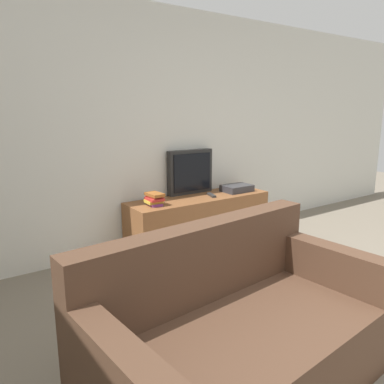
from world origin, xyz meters
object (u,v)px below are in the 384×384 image
at_px(tv_stand, 199,220).
at_px(book_stack, 154,199).
at_px(remote_on_stand, 211,195).
at_px(television, 190,172).
at_px(set_top_box, 237,188).
at_px(couch, 238,341).

relative_size(tv_stand, book_stack, 7.82).
distance_m(book_stack, remote_on_stand, 0.74).
bearing_deg(remote_on_stand, television, 114.83).
distance_m(tv_stand, set_top_box, 0.63).
distance_m(couch, remote_on_stand, 2.37).
bearing_deg(tv_stand, set_top_box, -2.63).
relative_size(tv_stand, remote_on_stand, 8.98).
xyz_separation_m(tv_stand, television, (0.02, 0.20, 0.54)).
distance_m(couch, set_top_box, 2.64).
height_order(television, couch, television).
bearing_deg(couch, television, 56.54).
distance_m(tv_stand, television, 0.57).
bearing_deg(television, remote_on_stand, -65.17).
relative_size(couch, book_stack, 8.01).
xyz_separation_m(couch, book_stack, (0.58, 1.96, 0.33)).
bearing_deg(remote_on_stand, set_top_box, 3.59).
xyz_separation_m(book_stack, remote_on_stand, (0.74, -0.01, -0.05)).
xyz_separation_m(book_stack, set_top_box, (1.14, 0.02, -0.03)).
bearing_deg(book_stack, tv_stand, 3.82).
bearing_deg(set_top_box, book_stack, -179.22).
height_order(tv_stand, couch, couch).
height_order(tv_stand, television, television).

